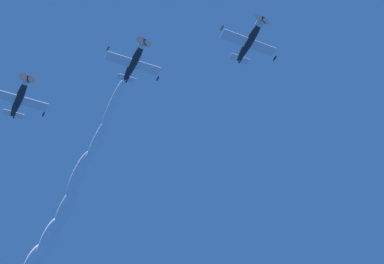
{
  "coord_description": "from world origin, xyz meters",
  "views": [
    {
      "loc": [
        -25.2,
        -3.5,
        2.1
      ],
      "look_at": [
        16.02,
        8.02,
        83.69
      ],
      "focal_mm": 63.7,
      "sensor_mm": 36.0,
      "label": 1
    }
  ],
  "objects": [
    {
      "name": "airplane_right_wingman",
      "position": [
        4.08,
        27.7,
        81.64
      ],
      "size": [
        6.53,
        6.48,
        2.63
      ],
      "color": "#232328"
    },
    {
      "name": "airplane_lead",
      "position": [
        4.67,
        -2.65,
        81.94
      ],
      "size": [
        6.54,
        6.49,
        2.68
      ],
      "color": "#232328"
    },
    {
      "name": "airplane_left_wingman",
      "position": [
        4.3,
        12.48,
        84.36
      ],
      "size": [
        6.55,
        6.46,
        2.75
      ],
      "color": "#232328"
    },
    {
      "name": "smoke_trail_left_wingman",
      "position": [
        29.29,
        34.48,
        86.04
      ],
      "size": [
        37.08,
        32.52,
        4.44
      ],
      "color": "white"
    }
  ]
}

